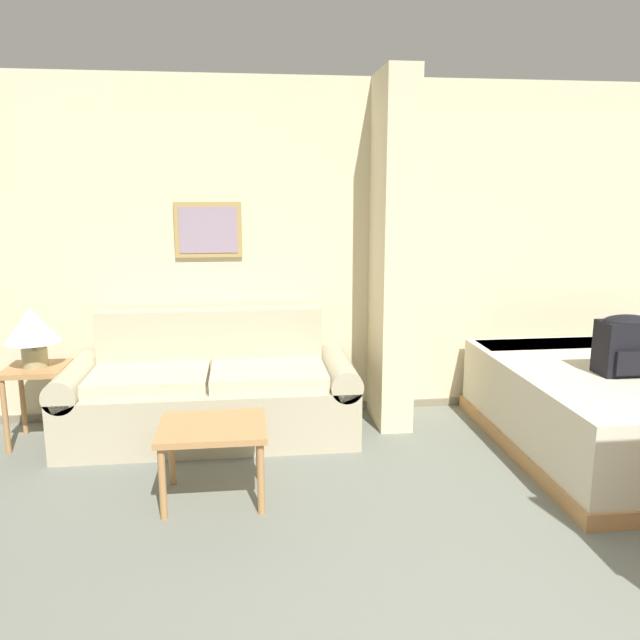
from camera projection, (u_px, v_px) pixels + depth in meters
name	position (u px, v px, depth m)	size (l,w,h in m)	color
wall_back	(383.00, 251.00, 4.97)	(7.15, 0.16, 2.60)	beige
wall_partition_pillar	(392.00, 254.00, 4.63)	(0.24, 0.58, 2.60)	beige
couch	(211.00, 393.00, 4.55)	(2.10, 0.84, 0.89)	#B7AD8E
coffee_table	(213.00, 435.00, 3.57)	(0.61, 0.50, 0.45)	#B27F4C
side_table	(37.00, 381.00, 4.37)	(0.40, 0.40, 0.56)	#B27F4C
table_lamp	(32.00, 328.00, 4.29)	(0.38, 0.38, 0.42)	tan
bed	(632.00, 408.00, 4.29)	(1.76, 1.98, 0.58)	#B27F4C
backpack	(625.00, 344.00, 4.05)	(0.34, 0.24, 0.40)	black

